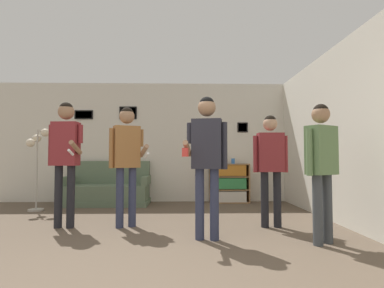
{
  "coord_description": "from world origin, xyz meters",
  "views": [
    {
      "loc": [
        0.44,
        -2.24,
        0.99
      ],
      "look_at": [
        0.55,
        2.29,
        1.2
      ],
      "focal_mm": 28.0,
      "sensor_mm": 36.0,
      "label": 1
    }
  ],
  "objects_px": {
    "person_player_foreground_center": "(127,152)",
    "person_spectator_near_bookshelf": "(271,159)",
    "person_spectator_far_right": "(322,158)",
    "drinking_cup": "(233,161)",
    "person_watcher_holding_cup": "(207,151)",
    "floor_lamp": "(37,152)",
    "couch": "(107,190)",
    "bookshelf": "(229,183)",
    "person_player_foreground_left": "(65,149)"
  },
  "relations": [
    {
      "from": "person_player_foreground_center",
      "to": "person_spectator_near_bookshelf",
      "type": "relative_size",
      "value": 1.07
    },
    {
      "from": "person_spectator_far_right",
      "to": "drinking_cup",
      "type": "bearing_deg",
      "value": 99.23
    },
    {
      "from": "person_watcher_holding_cup",
      "to": "floor_lamp",
      "type": "bearing_deg",
      "value": 145.99
    },
    {
      "from": "couch",
      "to": "person_player_foreground_center",
      "type": "relative_size",
      "value": 1.03
    },
    {
      "from": "floor_lamp",
      "to": "drinking_cup",
      "type": "relative_size",
      "value": 13.22
    },
    {
      "from": "bookshelf",
      "to": "person_spectator_far_right",
      "type": "bearing_deg",
      "value": -79.25
    },
    {
      "from": "couch",
      "to": "person_player_foreground_center",
      "type": "distance_m",
      "value": 2.38
    },
    {
      "from": "person_spectator_near_bookshelf",
      "to": "person_spectator_far_right",
      "type": "distance_m",
      "value": 0.92
    },
    {
      "from": "couch",
      "to": "floor_lamp",
      "type": "distance_m",
      "value": 1.57
    },
    {
      "from": "couch",
      "to": "floor_lamp",
      "type": "xyz_separation_m",
      "value": [
        -1.14,
        -0.72,
        0.8
      ]
    },
    {
      "from": "bookshelf",
      "to": "drinking_cup",
      "type": "xyz_separation_m",
      "value": [
        0.09,
        -0.0,
        0.49
      ]
    },
    {
      "from": "floor_lamp",
      "to": "person_spectator_near_bookshelf",
      "type": "relative_size",
      "value": 0.96
    },
    {
      "from": "bookshelf",
      "to": "person_spectator_near_bookshelf",
      "type": "xyz_separation_m",
      "value": [
        0.25,
        -2.35,
        0.55
      ]
    },
    {
      "from": "couch",
      "to": "person_spectator_near_bookshelf",
      "type": "distance_m",
      "value": 3.67
    },
    {
      "from": "bookshelf",
      "to": "floor_lamp",
      "type": "bearing_deg",
      "value": -166.32
    },
    {
      "from": "bookshelf",
      "to": "person_player_foreground_left",
      "type": "xyz_separation_m",
      "value": [
        -2.69,
        -2.31,
        0.69
      ]
    },
    {
      "from": "floor_lamp",
      "to": "person_player_foreground_left",
      "type": "bearing_deg",
      "value": -52.28
    },
    {
      "from": "person_spectator_near_bookshelf",
      "to": "person_spectator_far_right",
      "type": "bearing_deg",
      "value": -67.38
    },
    {
      "from": "person_player_foreground_left",
      "to": "person_spectator_far_right",
      "type": "bearing_deg",
      "value": -14.92
    },
    {
      "from": "couch",
      "to": "person_player_foreground_center",
      "type": "bearing_deg",
      "value": -68.9
    },
    {
      "from": "person_player_foreground_left",
      "to": "drinking_cup",
      "type": "relative_size",
      "value": 15.32
    },
    {
      "from": "person_player_foreground_left",
      "to": "person_spectator_far_right",
      "type": "distance_m",
      "value": 3.42
    },
    {
      "from": "floor_lamp",
      "to": "person_spectator_far_right",
      "type": "xyz_separation_m",
      "value": [
        4.38,
        -2.28,
        -0.11
      ]
    },
    {
      "from": "couch",
      "to": "drinking_cup",
      "type": "bearing_deg",
      "value": 4.07
    },
    {
      "from": "person_player_foreground_center",
      "to": "person_spectator_near_bookshelf",
      "type": "bearing_deg",
      "value": -1.45
    },
    {
      "from": "person_spectator_near_bookshelf",
      "to": "drinking_cup",
      "type": "distance_m",
      "value": 2.35
    },
    {
      "from": "couch",
      "to": "person_watcher_holding_cup",
      "type": "xyz_separation_m",
      "value": [
        1.92,
        -2.79,
        0.78
      ]
    },
    {
      "from": "couch",
      "to": "drinking_cup",
      "type": "relative_size",
      "value": 15.22
    },
    {
      "from": "person_watcher_holding_cup",
      "to": "person_spectator_near_bookshelf",
      "type": "bearing_deg",
      "value": 33.38
    },
    {
      "from": "person_spectator_far_right",
      "to": "bookshelf",
      "type": "bearing_deg",
      "value": 100.75
    },
    {
      "from": "bookshelf",
      "to": "person_player_foreground_left",
      "type": "relative_size",
      "value": 0.49
    },
    {
      "from": "person_player_foreground_center",
      "to": "person_watcher_holding_cup",
      "type": "xyz_separation_m",
      "value": [
        1.11,
        -0.69,
        0.01
      ]
    },
    {
      "from": "person_player_foreground_center",
      "to": "person_spectator_near_bookshelf",
      "type": "height_order",
      "value": "person_player_foreground_center"
    },
    {
      "from": "person_watcher_holding_cup",
      "to": "drinking_cup",
      "type": "distance_m",
      "value": 3.09
    },
    {
      "from": "person_player_foreground_left",
      "to": "person_spectator_far_right",
      "type": "xyz_separation_m",
      "value": [
        3.3,
        -0.88,
        -0.13
      ]
    },
    {
      "from": "couch",
      "to": "person_watcher_holding_cup",
      "type": "distance_m",
      "value": 3.48
    },
    {
      "from": "person_player_foreground_left",
      "to": "drinking_cup",
      "type": "distance_m",
      "value": 3.62
    },
    {
      "from": "person_spectator_near_bookshelf",
      "to": "person_spectator_far_right",
      "type": "relative_size",
      "value": 0.99
    },
    {
      "from": "person_player_foreground_center",
      "to": "person_spectator_far_right",
      "type": "distance_m",
      "value": 2.59
    },
    {
      "from": "person_player_foreground_left",
      "to": "person_watcher_holding_cup",
      "type": "height_order",
      "value": "person_player_foreground_left"
    },
    {
      "from": "couch",
      "to": "person_spectator_far_right",
      "type": "relative_size",
      "value": 1.1
    },
    {
      "from": "floor_lamp",
      "to": "person_player_foreground_center",
      "type": "distance_m",
      "value": 2.38
    },
    {
      "from": "couch",
      "to": "floor_lamp",
      "type": "bearing_deg",
      "value": -147.52
    },
    {
      "from": "bookshelf",
      "to": "drinking_cup",
      "type": "distance_m",
      "value": 0.5
    },
    {
      "from": "couch",
      "to": "bookshelf",
      "type": "height_order",
      "value": "couch"
    },
    {
      "from": "couch",
      "to": "person_spectator_far_right",
      "type": "xyz_separation_m",
      "value": [
        3.24,
        -3.0,
        0.69
      ]
    },
    {
      "from": "couch",
      "to": "drinking_cup",
      "type": "distance_m",
      "value": 2.8
    },
    {
      "from": "floor_lamp",
      "to": "person_player_foreground_left",
      "type": "relative_size",
      "value": 0.86
    },
    {
      "from": "bookshelf",
      "to": "person_player_foreground_center",
      "type": "bearing_deg",
      "value": -128.52
    },
    {
      "from": "person_spectator_far_right",
      "to": "drinking_cup",
      "type": "height_order",
      "value": "person_spectator_far_right"
    }
  ]
}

